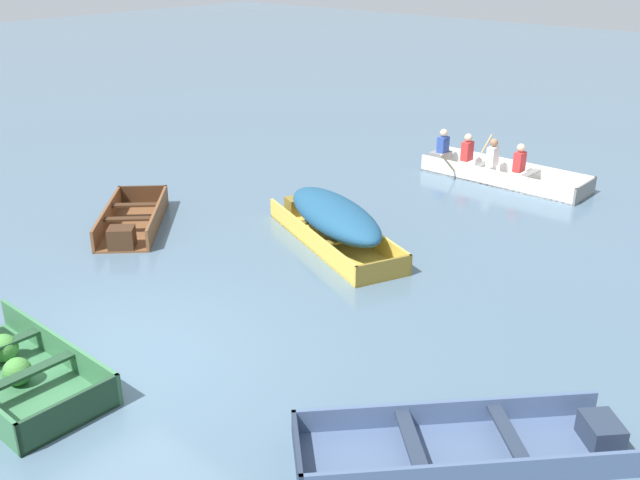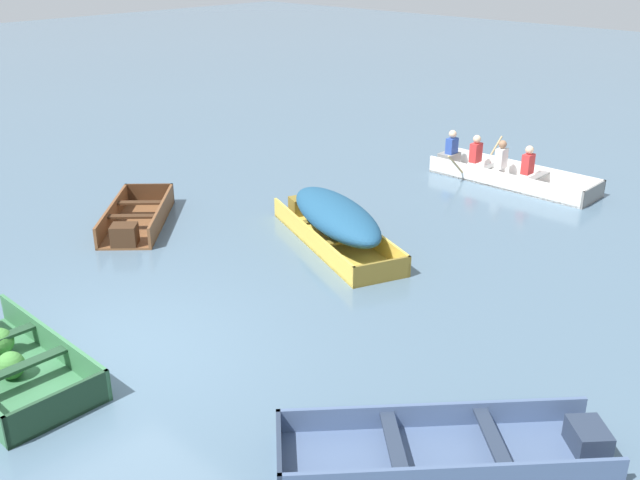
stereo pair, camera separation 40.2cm
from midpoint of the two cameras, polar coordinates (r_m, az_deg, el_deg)
name	(u,v)px [view 2 (the right image)]	position (r m, az deg, el deg)	size (l,w,h in m)	color
ground_plane	(113,355)	(9.82, -15.07, -8.85)	(80.00, 80.00, 0.00)	slate
dinghy_green_foreground	(2,359)	(9.86, -23.05, -8.80)	(2.80, 1.28, 0.42)	#387047
skiff_yellow_near_moored	(335,219)	(12.62, 2.15, 1.70)	(3.61, 2.30, 0.83)	#E5BC47
skiff_slate_blue_mid_moored	(456,449)	(7.96, 12.30, -16.07)	(3.14, 3.26, 0.32)	#475B7F
skiff_wooden_brown_far_moored	(136,220)	(13.84, -13.70, 1.60)	(2.44, 2.45, 0.41)	brown
rowboat_white_with_crew	(502,171)	(16.59, 15.04, 5.34)	(3.73, 2.29, 0.93)	white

